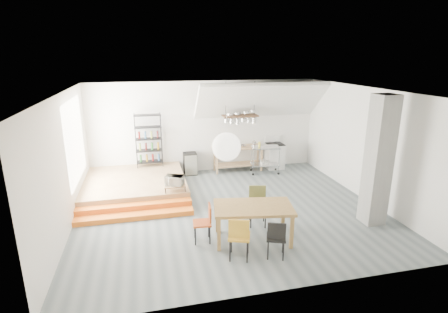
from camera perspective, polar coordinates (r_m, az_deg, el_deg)
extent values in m
plane|color=#555F63|center=(9.62, 0.94, -8.66)|extent=(8.00, 8.00, 0.00)
cube|color=silver|center=(12.38, -3.01, 4.84)|extent=(8.00, 0.04, 3.20)
cube|color=silver|center=(8.99, -24.57, -1.09)|extent=(0.04, 7.00, 3.20)
cube|color=silver|center=(10.73, 22.18, 1.84)|extent=(0.04, 7.00, 3.20)
cube|color=white|center=(8.76, 1.04, 10.67)|extent=(8.00, 7.00, 0.02)
cube|color=white|center=(12.11, 5.96, 9.07)|extent=(4.40, 1.44, 1.32)
cube|color=white|center=(10.36, -23.10, 2.39)|extent=(0.02, 2.50, 2.20)
cube|color=#986F4C|center=(11.14, -14.26, -4.48)|extent=(3.00, 3.00, 0.40)
cube|color=orange|center=(9.39, -14.29, -9.39)|extent=(3.00, 0.35, 0.13)
cube|color=orange|center=(9.68, -14.30, -8.15)|extent=(3.00, 0.35, 0.27)
cube|color=gray|center=(9.17, 23.89, -0.69)|extent=(0.50, 0.50, 3.20)
cube|color=#986F4C|center=(12.46, 2.32, 1.52)|extent=(1.80, 0.60, 0.06)
cube|color=#986F4C|center=(12.63, 2.29, -1.25)|extent=(1.70, 0.55, 0.04)
cube|color=#986F4C|center=(13.01, 5.52, 0.05)|extent=(0.06, 0.06, 0.86)
cube|color=#986F4C|center=(12.60, -1.57, -0.43)|extent=(0.06, 0.06, 0.86)
cube|color=#986F4C|center=(12.62, 6.15, -0.50)|extent=(0.06, 0.06, 0.86)
cube|color=#986F4C|center=(12.19, -1.15, -1.01)|extent=(0.06, 0.06, 0.86)
cube|color=white|center=(13.01, 8.25, 0.03)|extent=(0.60, 0.60, 0.90)
cube|color=black|center=(12.88, 8.34, 2.04)|extent=(0.58, 0.58, 0.03)
cube|color=white|center=(13.10, 7.91, 2.89)|extent=(0.60, 0.05, 0.25)
cylinder|color=black|center=(13.05, 8.69, 2.33)|extent=(0.18, 0.18, 0.02)
cylinder|color=black|center=(12.95, 7.54, 2.27)|extent=(0.18, 0.18, 0.02)
cylinder|color=black|center=(12.80, 9.15, 2.03)|extent=(0.18, 0.18, 0.02)
cylinder|color=black|center=(12.70, 7.98, 1.96)|extent=(0.18, 0.18, 0.02)
cube|color=#3F2819|center=(12.02, 2.64, 6.68)|extent=(1.20, 0.50, 0.05)
cylinder|color=black|center=(11.81, 0.31, 9.34)|extent=(0.02, 0.02, 1.15)
cylinder|color=black|center=(12.08, 4.99, 9.44)|extent=(0.02, 0.02, 1.15)
cylinder|color=silver|center=(11.87, 0.36, 5.89)|extent=(0.16, 0.16, 0.12)
cylinder|color=silver|center=(11.92, 1.30, 5.83)|extent=(0.20, 0.20, 0.16)
cylinder|color=silver|center=(11.98, 2.23, 5.77)|extent=(0.16, 0.16, 0.20)
cylinder|color=silver|center=(12.02, 3.16, 6.00)|extent=(0.20, 0.20, 0.12)
cylinder|color=silver|center=(12.08, 4.07, 5.94)|extent=(0.16, 0.16, 0.16)
cylinder|color=silver|center=(12.15, 4.97, 5.88)|extent=(0.20, 0.20, 0.20)
cylinder|color=black|center=(12.16, -10.24, 2.94)|extent=(0.02, 0.02, 1.80)
cylinder|color=black|center=(12.15, -14.19, 2.68)|extent=(0.02, 0.02, 1.80)
cylinder|color=black|center=(11.81, -10.13, 2.54)|extent=(0.02, 0.02, 1.80)
cylinder|color=black|center=(11.80, -14.21, 2.28)|extent=(0.02, 0.02, 1.80)
cube|color=black|center=(12.16, -11.98, -0.82)|extent=(0.88, 0.38, 0.02)
cube|color=black|center=(12.05, -12.09, 1.00)|extent=(0.88, 0.38, 0.02)
cube|color=black|center=(11.96, -12.21, 2.85)|extent=(0.88, 0.38, 0.02)
cube|color=black|center=(11.87, -12.32, 4.73)|extent=(0.88, 0.38, 0.02)
cube|color=black|center=(11.80, -12.44, 6.63)|extent=(0.88, 0.38, 0.03)
cylinder|color=#317B31|center=(12.12, -12.02, -0.18)|extent=(0.07, 0.07, 0.24)
cylinder|color=#A7791B|center=(12.02, -12.13, 1.64)|extent=(0.07, 0.07, 0.24)
cylinder|color=maroon|center=(11.93, -12.25, 3.50)|extent=(0.07, 0.07, 0.24)
cube|color=#986F4C|center=(9.87, -8.05, -4.68)|extent=(0.60, 0.40, 0.03)
cylinder|color=black|center=(10.08, -6.60, -4.67)|extent=(0.02, 0.02, 0.13)
cylinder|color=black|center=(10.04, -9.67, -4.89)|extent=(0.02, 0.02, 0.13)
cylinder|color=black|center=(9.77, -6.36, -5.37)|extent=(0.02, 0.02, 0.13)
cylinder|color=black|center=(9.73, -9.53, -5.60)|extent=(0.02, 0.02, 0.13)
sphere|color=white|center=(7.33, 0.41, 1.60)|extent=(0.60, 0.60, 0.60)
cube|color=brown|center=(7.86, 4.80, -8.28)|extent=(1.89, 1.27, 0.07)
cube|color=brown|center=(8.55, 9.63, -9.43)|extent=(0.09, 0.09, 0.76)
cube|color=brown|center=(8.35, -1.10, -9.85)|extent=(0.09, 0.09, 0.76)
cube|color=brown|center=(7.83, 10.99, -12.04)|extent=(0.09, 0.09, 0.76)
cube|color=brown|center=(7.61, -0.83, -12.60)|extent=(0.09, 0.09, 0.76)
cube|color=#B3801E|center=(7.33, 2.51, -12.87)|extent=(0.56, 0.56, 0.04)
cube|color=#B3801E|center=(7.03, 2.43, -11.71)|extent=(0.41, 0.18, 0.38)
cylinder|color=black|center=(7.32, 0.98, -15.19)|extent=(0.03, 0.03, 0.48)
cylinder|color=black|center=(7.30, 3.81, -15.31)|extent=(0.03, 0.03, 0.48)
cylinder|color=black|center=(7.61, 1.22, -13.82)|extent=(0.03, 0.03, 0.48)
cylinder|color=black|center=(7.60, 3.92, -13.93)|extent=(0.03, 0.03, 0.48)
cube|color=black|center=(7.47, 8.50, -12.94)|extent=(0.50, 0.50, 0.04)
cube|color=black|center=(7.20, 8.59, -11.93)|extent=(0.36, 0.17, 0.34)
cylinder|color=black|center=(7.44, 7.20, -14.98)|extent=(0.03, 0.03, 0.43)
cylinder|color=black|center=(7.45, 9.67, -15.05)|extent=(0.03, 0.03, 0.43)
cylinder|color=black|center=(7.71, 7.23, -13.78)|extent=(0.03, 0.03, 0.43)
cylinder|color=black|center=(7.72, 9.60, -13.85)|extent=(0.03, 0.03, 0.43)
cube|color=olive|center=(8.66, 5.53, -8.10)|extent=(0.53, 0.53, 0.04)
cube|color=olive|center=(8.73, 5.46, -5.92)|extent=(0.42, 0.14, 0.38)
cylinder|color=black|center=(8.94, 6.52, -9.09)|extent=(0.03, 0.03, 0.48)
cylinder|color=black|center=(8.91, 4.24, -9.13)|extent=(0.03, 0.03, 0.48)
cylinder|color=black|center=(8.62, 6.78, -10.09)|extent=(0.03, 0.03, 0.48)
cylinder|color=black|center=(8.59, 4.41, -10.13)|extent=(0.03, 0.03, 0.48)
cube|color=#A74117|center=(7.94, -3.62, -10.79)|extent=(0.44, 0.44, 0.04)
cube|color=#A74117|center=(7.84, -2.33, -9.10)|extent=(0.08, 0.38, 0.35)
cylinder|color=black|center=(7.92, -2.33, -12.73)|extent=(0.03, 0.03, 0.44)
cylinder|color=black|center=(8.20, -2.53, -11.65)|extent=(0.03, 0.03, 0.44)
cylinder|color=black|center=(7.90, -4.69, -12.84)|extent=(0.03, 0.03, 0.44)
cylinder|color=black|center=(8.18, -4.81, -11.76)|extent=(0.03, 0.03, 0.44)
cube|color=silver|center=(12.28, 6.76, 1.52)|extent=(1.03, 0.67, 0.04)
cube|color=silver|center=(12.45, 6.67, -1.25)|extent=(1.03, 0.67, 0.03)
cylinder|color=silver|center=(12.72, 8.47, -0.18)|extent=(0.03, 0.03, 0.92)
sphere|color=black|center=(12.86, 8.39, -2.07)|extent=(0.09, 0.09, 0.09)
cylinder|color=silver|center=(12.55, 4.46, -0.29)|extent=(0.03, 0.03, 0.92)
sphere|color=black|center=(12.68, 4.41, -2.19)|extent=(0.09, 0.09, 0.09)
cylinder|color=silver|center=(12.29, 8.97, -0.81)|extent=(0.03, 0.03, 0.92)
sphere|color=black|center=(12.42, 8.88, -2.75)|extent=(0.09, 0.09, 0.09)
cylinder|color=silver|center=(12.10, 4.82, -0.92)|extent=(0.03, 0.03, 0.92)
sphere|color=black|center=(12.24, 4.77, -2.90)|extent=(0.09, 0.09, 0.09)
cube|color=black|center=(12.31, -5.54, -1.14)|extent=(0.45, 0.45, 0.77)
imported|color=beige|center=(9.82, -8.09, -3.86)|extent=(0.58, 0.50, 0.27)
imported|color=silver|center=(12.44, 3.09, 1.76)|extent=(0.26, 0.26, 0.06)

